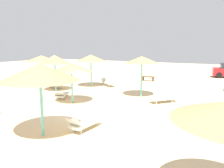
{
  "coord_description": "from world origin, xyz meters",
  "views": [
    {
      "loc": [
        7.12,
        -9.95,
        3.68
      ],
      "look_at": [
        0.0,
        3.0,
        1.2
      ],
      "focal_mm": 36.61,
      "sensor_mm": 36.0,
      "label": 1
    }
  ],
  "objects_px": {
    "parasol_1": "(72,67)",
    "lounger_5": "(56,85)",
    "lounger_2": "(108,82)",
    "parasol_3": "(40,72)",
    "lounger_4": "(164,98)",
    "parasol_4": "(142,60)",
    "parasol_2": "(91,58)",
    "lounger_3": "(84,123)",
    "lounger_6": "(37,79)",
    "bench_0": "(148,78)",
    "parasol_5": "(55,59)",
    "lounger_1": "(62,94)",
    "parasol_6": "(41,59)"
  },
  "relations": [
    {
      "from": "parasol_2",
      "to": "lounger_5",
      "type": "distance_m",
      "value": 3.85
    },
    {
      "from": "parasol_3",
      "to": "bench_0",
      "type": "bearing_deg",
      "value": 94.72
    },
    {
      "from": "parasol_1",
      "to": "lounger_4",
      "type": "distance_m",
      "value": 6.35
    },
    {
      "from": "parasol_1",
      "to": "parasol_2",
      "type": "distance_m",
      "value": 6.1
    },
    {
      "from": "bench_0",
      "to": "lounger_1",
      "type": "bearing_deg",
      "value": -103.08
    },
    {
      "from": "lounger_1",
      "to": "lounger_4",
      "type": "distance_m",
      "value": 7.07
    },
    {
      "from": "parasol_3",
      "to": "lounger_4",
      "type": "height_order",
      "value": "parasol_3"
    },
    {
      "from": "parasol_1",
      "to": "lounger_1",
      "type": "relative_size",
      "value": 1.31
    },
    {
      "from": "lounger_5",
      "to": "lounger_6",
      "type": "height_order",
      "value": "lounger_5"
    },
    {
      "from": "lounger_2",
      "to": "lounger_4",
      "type": "distance_m",
      "value": 7.41
    },
    {
      "from": "parasol_6",
      "to": "lounger_2",
      "type": "xyz_separation_m",
      "value": [
        5.54,
        2.72,
        -2.21
      ]
    },
    {
      "from": "parasol_2",
      "to": "parasol_3",
      "type": "bearing_deg",
      "value": -65.98
    },
    {
      "from": "lounger_3",
      "to": "parasol_2",
      "type": "bearing_deg",
      "value": 122.28
    },
    {
      "from": "parasol_5",
      "to": "lounger_3",
      "type": "bearing_deg",
      "value": -40.1
    },
    {
      "from": "parasol_3",
      "to": "lounger_2",
      "type": "xyz_separation_m",
      "value": [
        -3.57,
        11.66,
        -2.34
      ]
    },
    {
      "from": "parasol_6",
      "to": "parasol_3",
      "type": "bearing_deg",
      "value": -44.43
    },
    {
      "from": "parasol_2",
      "to": "lounger_3",
      "type": "height_order",
      "value": "parasol_2"
    },
    {
      "from": "parasol_6",
      "to": "lounger_1",
      "type": "height_order",
      "value": "parasol_6"
    },
    {
      "from": "lounger_6",
      "to": "parasol_3",
      "type": "bearing_deg",
      "value": -42.15
    },
    {
      "from": "bench_0",
      "to": "parasol_4",
      "type": "bearing_deg",
      "value": -73.74
    },
    {
      "from": "parasol_6",
      "to": "lounger_3",
      "type": "xyz_separation_m",
      "value": [
        10.22,
        -7.57,
        -2.19
      ]
    },
    {
      "from": "lounger_1",
      "to": "lounger_6",
      "type": "bearing_deg",
      "value": 148.5
    },
    {
      "from": "parasol_6",
      "to": "lounger_3",
      "type": "distance_m",
      "value": 12.9
    },
    {
      "from": "parasol_1",
      "to": "lounger_5",
      "type": "distance_m",
      "value": 6.09
    },
    {
      "from": "lounger_5",
      "to": "lounger_6",
      "type": "xyz_separation_m",
      "value": [
        -4.04,
        1.52,
        -0.01
      ]
    },
    {
      "from": "parasol_1",
      "to": "bench_0",
      "type": "height_order",
      "value": "parasol_1"
    },
    {
      "from": "parasol_2",
      "to": "lounger_2",
      "type": "xyz_separation_m",
      "value": [
        1.15,
        1.06,
        -2.28
      ]
    },
    {
      "from": "lounger_5",
      "to": "parasol_4",
      "type": "bearing_deg",
      "value": 2.92
    },
    {
      "from": "parasol_1",
      "to": "parasol_6",
      "type": "bearing_deg",
      "value": 149.34
    },
    {
      "from": "parasol_5",
      "to": "bench_0",
      "type": "bearing_deg",
      "value": 61.49
    },
    {
      "from": "parasol_5",
      "to": "lounger_1",
      "type": "distance_m",
      "value": 3.76
    },
    {
      "from": "parasol_5",
      "to": "lounger_2",
      "type": "relative_size",
      "value": 1.53
    },
    {
      "from": "parasol_2",
      "to": "lounger_3",
      "type": "distance_m",
      "value": 11.15
    },
    {
      "from": "lounger_3",
      "to": "parasol_1",
      "type": "bearing_deg",
      "value": 134.37
    },
    {
      "from": "parasol_1",
      "to": "lounger_4",
      "type": "bearing_deg",
      "value": 29.63
    },
    {
      "from": "lounger_5",
      "to": "lounger_2",
      "type": "bearing_deg",
      "value": 43.4
    },
    {
      "from": "parasol_5",
      "to": "parasol_6",
      "type": "xyz_separation_m",
      "value": [
        -2.98,
        1.47,
        -0.08
      ]
    },
    {
      "from": "lounger_5",
      "to": "parasol_2",
      "type": "bearing_deg",
      "value": 43.73
    },
    {
      "from": "parasol_6",
      "to": "bench_0",
      "type": "height_order",
      "value": "parasol_6"
    },
    {
      "from": "parasol_4",
      "to": "bench_0",
      "type": "height_order",
      "value": "parasol_4"
    },
    {
      "from": "lounger_4",
      "to": "parasol_1",
      "type": "bearing_deg",
      "value": -150.37
    },
    {
      "from": "parasol_4",
      "to": "lounger_6",
      "type": "relative_size",
      "value": 1.52
    },
    {
      "from": "parasol_2",
      "to": "parasol_5",
      "type": "xyz_separation_m",
      "value": [
        -1.41,
        -3.13,
        0.0
      ]
    },
    {
      "from": "parasol_3",
      "to": "lounger_5",
      "type": "relative_size",
      "value": 1.57
    },
    {
      "from": "parasol_3",
      "to": "lounger_6",
      "type": "bearing_deg",
      "value": 137.85
    },
    {
      "from": "parasol_2",
      "to": "bench_0",
      "type": "xyz_separation_m",
      "value": [
        3.38,
        5.69,
        -2.24
      ]
    },
    {
      "from": "parasol_4",
      "to": "bench_0",
      "type": "bearing_deg",
      "value": 106.26
    },
    {
      "from": "parasol_6",
      "to": "lounger_2",
      "type": "relative_size",
      "value": 1.54
    },
    {
      "from": "lounger_3",
      "to": "bench_0",
      "type": "distance_m",
      "value": 15.12
    },
    {
      "from": "parasol_3",
      "to": "lounger_2",
      "type": "distance_m",
      "value": 12.42
    }
  ]
}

